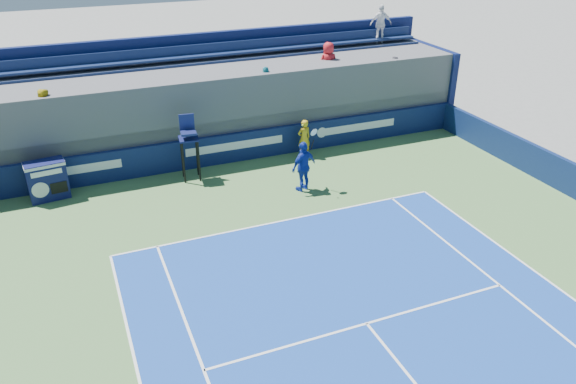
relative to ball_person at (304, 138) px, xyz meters
name	(u,v)px	position (x,y,z in m)	size (l,w,h in m)	color
ball_person	(304,138)	(0.00, 0.00, 0.00)	(0.57, 0.38, 1.57)	gold
back_hoarding	(235,148)	(-2.76, 0.60, -0.20)	(20.40, 0.21, 1.20)	#0C1745
match_clock	(47,179)	(-9.74, 0.01, -0.06)	(1.40, 0.87, 1.40)	#0D1245
umpire_chair	(189,141)	(-4.76, -0.32, 0.73)	(0.78, 0.78, 2.48)	black
tennis_player	(304,166)	(-1.25, -2.79, 0.15)	(1.18, 0.82, 2.57)	#132A9D
stadium_seating	(219,103)	(-2.74, 2.64, 1.05)	(21.00, 4.05, 5.17)	#535359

